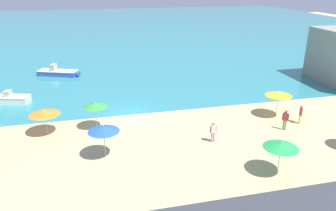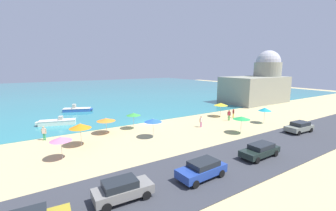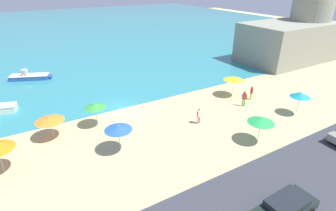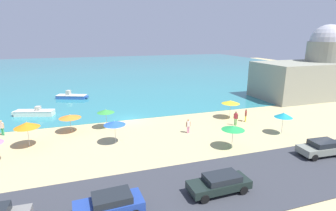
% 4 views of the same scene
% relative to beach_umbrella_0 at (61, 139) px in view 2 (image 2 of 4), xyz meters
% --- Properties ---
extents(ground_plane, '(160.00, 160.00, 0.00)m').
position_rel_beach_umbrella_0_xyz_m(ground_plane, '(13.60, 8.47, -2.11)').
color(ground_plane, tan).
extents(sea, '(150.00, 110.00, 0.05)m').
position_rel_beach_umbrella_0_xyz_m(sea, '(13.60, 63.47, -2.08)').
color(sea, teal).
rests_on(sea, ground_plane).
extents(coastal_road, '(80.00, 8.00, 0.06)m').
position_rel_beach_umbrella_0_xyz_m(coastal_road, '(13.60, -9.53, -2.08)').
color(coastal_road, '#35373E').
rests_on(coastal_road, ground_plane).
extents(beach_umbrella_0, '(2.09, 2.09, 2.38)m').
position_rel_beach_umbrella_0_xyz_m(beach_umbrella_0, '(0.00, 0.00, 0.00)').
color(beach_umbrella_0, '#B2B2B7').
rests_on(beach_umbrella_0, ground_plane).
extents(beach_umbrella_1, '(2.08, 2.08, 2.44)m').
position_rel_beach_umbrella_0_xyz_m(beach_umbrella_1, '(10.49, 6.17, 0.08)').
color(beach_umbrella_1, '#B2B2B7').
rests_on(beach_umbrella_1, ground_plane).
extents(beach_umbrella_2, '(2.01, 2.01, 2.61)m').
position_rel_beach_umbrella_0_xyz_m(beach_umbrella_2, '(29.53, -2.16, 0.16)').
color(beach_umbrella_2, '#B2B2B7').
rests_on(beach_umbrella_2, ground_plane).
extents(beach_umbrella_3, '(2.50, 2.50, 2.20)m').
position_rel_beach_umbrella_0_xyz_m(beach_umbrella_3, '(6.40, 6.08, -0.17)').
color(beach_umbrella_3, '#B2B2B7').
rests_on(beach_umbrella_3, ground_plane).
extents(beach_umbrella_4, '(2.44, 2.44, 2.57)m').
position_rel_beach_umbrella_0_xyz_m(beach_umbrella_4, '(26.98, 4.93, 0.18)').
color(beach_umbrella_4, '#B2B2B7').
rests_on(beach_umbrella_4, ground_plane).
extents(beach_umbrella_5, '(2.45, 2.45, 2.72)m').
position_rel_beach_umbrella_0_xyz_m(beach_umbrella_5, '(2.45, 2.97, 0.27)').
color(beach_umbrella_5, '#B2B2B7').
rests_on(beach_umbrella_5, ground_plane).
extents(beach_umbrella_6, '(2.30, 2.30, 2.42)m').
position_rel_beach_umbrella_0_xyz_m(beach_umbrella_6, '(21.94, -3.79, 0.05)').
color(beach_umbrella_6, '#B2B2B7').
rests_on(beach_umbrella_6, ground_plane).
extents(beach_umbrella_7, '(2.27, 2.27, 2.52)m').
position_rel_beach_umbrella_0_xyz_m(beach_umbrella_7, '(10.92, 1.09, 0.16)').
color(beach_umbrella_7, '#B2B2B7').
rests_on(beach_umbrella_7, ground_plane).
extents(bather_0, '(0.52, 0.35, 1.81)m').
position_rel_beach_umbrella_0_xyz_m(bather_0, '(-0.99, 7.46, -1.09)').
color(bather_0, '#349E5B').
rests_on(bather_0, ground_plane).
extents(bather_1, '(0.57, 0.22, 1.69)m').
position_rel_beach_umbrella_0_xyz_m(bather_1, '(19.36, 1.49, -1.16)').
color(bather_1, pink).
rests_on(bather_1, ground_plane).
extents(bather_2, '(0.38, 0.50, 1.69)m').
position_rel_beach_umbrella_0_xyz_m(bather_2, '(28.17, 2.99, -1.16)').
color(bather_2, yellow).
rests_on(bather_2, ground_plane).
extents(bather_3, '(0.41, 0.45, 1.82)m').
position_rel_beach_umbrella_0_xyz_m(bather_3, '(26.09, 2.11, -1.08)').
color(bather_3, green).
rests_on(bather_3, ground_plane).
extents(parked_car_0, '(4.56, 1.91, 1.36)m').
position_rel_beach_umbrella_0_xyz_m(parked_car_0, '(16.86, -10.35, -1.31)').
color(parked_car_0, black).
rests_on(parked_car_0, coastal_road).
extents(parked_car_2, '(4.32, 2.14, 1.45)m').
position_rel_beach_umbrella_0_xyz_m(parked_car_2, '(28.96, -7.98, -1.28)').
color(parked_car_2, gray).
rests_on(parked_car_2, coastal_road).
extents(parked_car_3, '(4.35, 2.11, 1.46)m').
position_rel_beach_umbrella_0_xyz_m(parked_car_3, '(9.07, -10.43, -1.27)').
color(parked_car_3, '#213D92').
rests_on(parked_car_3, coastal_road).
extents(parked_car_4, '(4.11, 1.93, 1.49)m').
position_rel_beach_umbrella_0_xyz_m(parked_car_4, '(2.45, -9.80, -1.26)').
color(parked_car_4, slate).
rests_on(parked_car_4, coastal_road).
extents(skiff_nearshore, '(5.75, 2.93, 1.34)m').
position_rel_beach_umbrella_0_xyz_m(skiff_nearshore, '(1.30, 14.56, -1.64)').
color(skiff_nearshore, silver).
rests_on(skiff_nearshore, sea).
extents(skiff_offshore, '(5.65, 3.51, 1.48)m').
position_rel_beach_umbrella_0_xyz_m(skiff_offshore, '(6.06, 23.84, -1.66)').
color(skiff_offshore, '#2E58A4').
rests_on(skiff_offshore, sea).
extents(harbor_fortress, '(16.28, 9.53, 12.95)m').
position_rel_beach_umbrella_0_xyz_m(harbor_fortress, '(47.84, 11.94, 2.46)').
color(harbor_fortress, gray).
rests_on(harbor_fortress, ground_plane).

